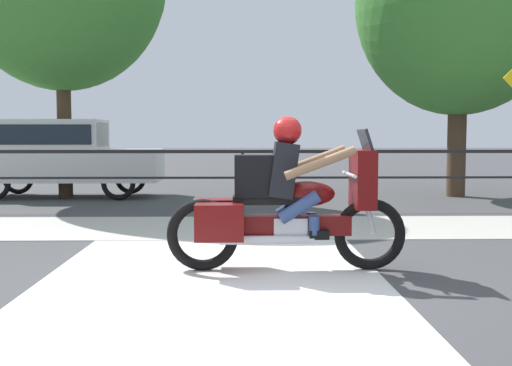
# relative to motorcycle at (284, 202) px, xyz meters

# --- Properties ---
(ground_plane) EXTENTS (120.00, 120.00, 0.00)m
(ground_plane) POSITION_rel_motorcycle_xyz_m (-0.41, -0.35, -0.70)
(ground_plane) COLOR #424244
(sidewalk_band) EXTENTS (44.00, 2.40, 0.01)m
(sidewalk_band) POSITION_rel_motorcycle_xyz_m (-0.41, 3.05, -0.70)
(sidewalk_band) COLOR #B7B2A8
(sidewalk_band) RESTS_ON ground
(crosswalk_band) EXTENTS (3.30, 6.00, 0.01)m
(crosswalk_band) POSITION_rel_motorcycle_xyz_m (-0.70, -0.55, -0.70)
(crosswalk_band) COLOR silver
(crosswalk_band) RESTS_ON ground
(fence_railing) EXTENTS (36.00, 0.05, 1.12)m
(fence_railing) POSITION_rel_motorcycle_xyz_m (-0.41, 5.04, 0.18)
(fence_railing) COLOR black
(fence_railing) RESTS_ON ground
(motorcycle) EXTENTS (2.45, 0.76, 1.58)m
(motorcycle) POSITION_rel_motorcycle_xyz_m (0.00, 0.00, 0.00)
(motorcycle) COLOR black
(motorcycle) RESTS_ON ground
(parked_car) EXTENTS (4.23, 1.61, 1.72)m
(parked_car) POSITION_rel_motorcycle_xyz_m (-4.45, 7.82, 0.27)
(parked_car) COLOR silver
(parked_car) RESTS_ON ground
(tree_behind_sign) EXTENTS (4.60, 4.60, 6.88)m
(tree_behind_sign) POSITION_rel_motorcycle_xyz_m (4.39, 7.78, 3.63)
(tree_behind_sign) COLOR #473323
(tree_behind_sign) RESTS_ON ground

